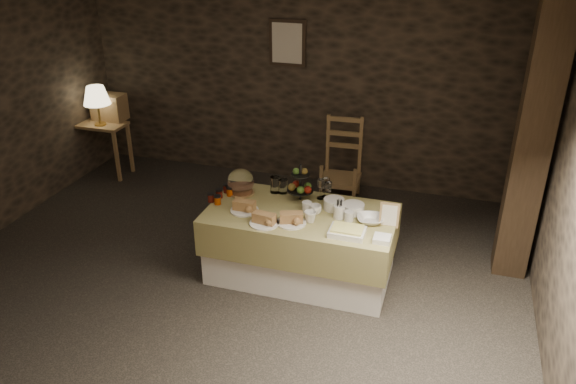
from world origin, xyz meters
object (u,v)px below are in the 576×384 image
(timber_column, at_px, (532,144))
(table_lamp, at_px, (96,96))
(wine_rack, at_px, (109,107))
(fruit_stand, at_px, (301,186))
(chair, at_px, (342,163))
(buffet_table, at_px, (301,240))
(console_table, at_px, (101,133))

(timber_column, bearing_deg, table_lamp, 171.23)
(wine_rack, xyz_separation_m, fruit_stand, (3.02, -1.46, -0.06))
(table_lamp, xyz_separation_m, chair, (3.10, 0.32, -0.65))
(chair, bearing_deg, timber_column, -32.53)
(wine_rack, height_order, chair, wine_rack)
(buffet_table, bearing_deg, timber_column, 20.25)
(console_table, xyz_separation_m, table_lamp, (0.05, -0.05, 0.51))
(buffet_table, xyz_separation_m, chair, (0.00, 1.79, 0.05))
(timber_column, bearing_deg, wine_rack, 168.68)
(buffet_table, relative_size, console_table, 2.43)
(table_lamp, distance_m, wine_rack, 0.31)
(buffet_table, distance_m, fruit_stand, 0.50)
(wine_rack, xyz_separation_m, timber_column, (5.00, -1.00, 0.42))
(table_lamp, xyz_separation_m, fruit_stand, (3.02, -1.23, -0.27))
(wine_rack, distance_m, timber_column, 5.12)
(console_table, distance_m, timber_column, 5.17)
(chair, distance_m, timber_column, 2.36)
(wine_rack, height_order, timber_column, timber_column)
(buffet_table, xyz_separation_m, wine_rack, (-3.09, 1.70, 0.49))
(console_table, bearing_deg, wine_rack, 74.48)
(wine_rack, distance_m, chair, 3.13)
(buffet_table, bearing_deg, table_lamp, 154.52)
(buffet_table, bearing_deg, wine_rack, 151.15)
(console_table, bearing_deg, fruit_stand, -22.65)
(buffet_table, xyz_separation_m, fruit_stand, (-0.08, 0.24, 0.43))
(buffet_table, distance_m, timber_column, 2.23)
(console_table, bearing_deg, table_lamp, -45.00)
(timber_column, bearing_deg, chair, 150.22)
(table_lamp, distance_m, fruit_stand, 3.27)
(buffet_table, xyz_separation_m, console_table, (-3.14, 1.52, 0.19))
(wine_rack, bearing_deg, table_lamp, -90.00)
(console_table, xyz_separation_m, fruit_stand, (3.07, -1.28, 0.24))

